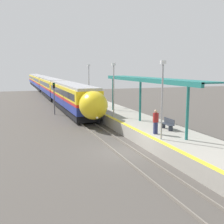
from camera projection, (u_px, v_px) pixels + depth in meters
ground_plane at (126, 152)px, 19.85m from camera, size 120.00×120.00×0.00m
rail_left at (116, 152)px, 19.60m from camera, size 0.08×90.00×0.15m
rail_right at (135, 150)px, 20.07m from camera, size 0.08×90.00×0.15m
train at (46, 84)px, 66.09m from camera, size 2.91×86.30×3.90m
platform_right at (172, 141)px, 21.01m from camera, size 4.32×64.00×1.06m
platform_bench at (168, 124)px, 22.43m from camera, size 0.44×1.55×0.89m
person_waiting at (156, 121)px, 20.81m from camera, size 0.36×0.24×1.83m
railway_signal at (54, 95)px, 35.91m from camera, size 0.28×0.28×4.10m
lamppost_near at (162, 95)px, 18.93m from camera, size 0.36×0.20×5.37m
lamppost_mid at (114, 86)px, 28.00m from camera, size 0.36×0.20×5.37m
lamppost_far at (89, 82)px, 37.07m from camera, size 0.36×0.20×5.37m
station_canopy at (146, 81)px, 25.86m from camera, size 2.02×18.03×3.99m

